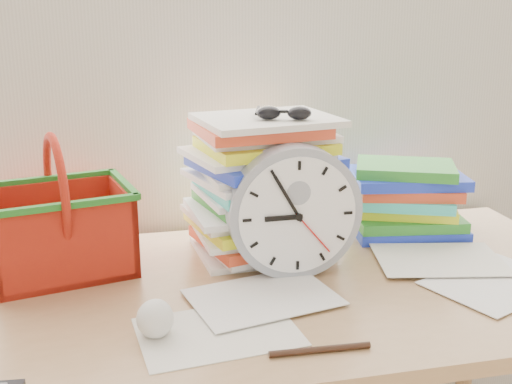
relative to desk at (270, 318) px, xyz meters
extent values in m
cube|color=#A2784C|center=(0.00, 0.00, 0.06)|extent=(1.40, 0.70, 0.03)
cylinder|color=#A2784C|center=(0.65, 0.30, -0.32)|extent=(0.04, 0.04, 0.72)
cylinder|color=#8D939D|center=(0.06, 0.04, 0.21)|extent=(0.27, 0.05, 0.27)
sphere|color=white|center=(-0.24, -0.16, 0.11)|extent=(0.07, 0.07, 0.07)
cylinder|color=black|center=(0.01, -0.27, 0.08)|extent=(0.17, 0.02, 0.01)
camera|label=1|loc=(-0.29, -1.13, 0.61)|focal=45.00mm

